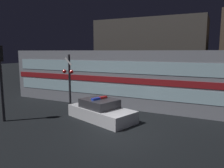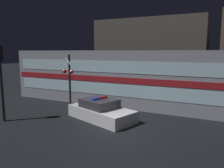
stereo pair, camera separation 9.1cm
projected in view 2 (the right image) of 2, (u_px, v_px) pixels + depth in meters
The scene contains 6 objects.
ground_plane at pixel (117, 135), 10.82m from camera, with size 120.00×120.00×0.00m, color black.
train at pixel (120, 78), 16.94m from camera, with size 18.65×2.85×4.16m.
police_car at pixel (101, 111), 13.23m from camera, with size 4.63×3.19×1.35m.
crossing_signal_far at pixel (69, 79), 15.13m from camera, with size 0.86×0.37×3.89m.
traffic_light_corner at pixel (0, 75), 12.55m from camera, with size 0.30×0.46×4.42m.
building_left at pixel (151, 54), 24.84m from camera, with size 11.77×5.51×7.53m.
Camera 2 is at (4.35, -9.37, 4.10)m, focal length 35.00 mm.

